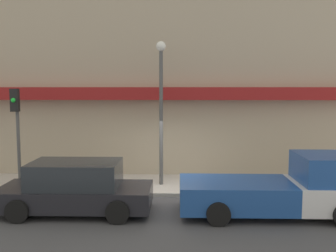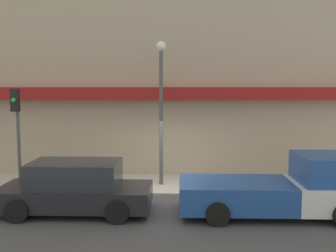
{
  "view_description": "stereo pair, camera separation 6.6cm",
  "coord_description": "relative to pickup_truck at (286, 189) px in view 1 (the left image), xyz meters",
  "views": [
    {
      "loc": [
        0.4,
        -12.44,
        3.7
      ],
      "look_at": [
        0.03,
        1.13,
        2.32
      ],
      "focal_mm": 40.0,
      "sensor_mm": 36.0,
      "label": 1
    },
    {
      "loc": [
        0.46,
        -12.44,
        3.7
      ],
      "look_at": [
        0.03,
        1.13,
        2.32
      ],
      "focal_mm": 40.0,
      "sensor_mm": 36.0,
      "label": 2
    }
  ],
  "objects": [
    {
      "name": "ground_plane",
      "position": [
        -3.56,
        1.67,
        -0.78
      ],
      "size": [
        80.0,
        80.0,
        0.0
      ],
      "primitive_type": "plane",
      "color": "#424244"
    },
    {
      "name": "parked_car",
      "position": [
        -6.19,
        0.0,
        -0.04
      ],
      "size": [
        4.47,
        2.01,
        1.54
      ],
      "rotation": [
        0.0,
        0.0,
        -0.03
      ],
      "color": "black",
      "rests_on": "ground"
    },
    {
      "name": "street_lamp",
      "position": [
        -3.79,
        2.89,
        2.66
      ],
      "size": [
        0.36,
        0.36,
        5.26
      ],
      "color": "#4C4C4C",
      "rests_on": "sidewalk"
    },
    {
      "name": "building",
      "position": [
        -3.58,
        5.99,
        4.22
      ],
      "size": [
        19.8,
        3.8,
        10.9
      ],
      "color": "tan",
      "rests_on": "ground"
    },
    {
      "name": "pickup_truck",
      "position": [
        0.0,
        0.0,
        0.0
      ],
      "size": [
        5.43,
        2.18,
        1.79
      ],
      "rotation": [
        0.0,
        0.0,
        -0.01
      ],
      "color": "silver",
      "rests_on": "ground"
    },
    {
      "name": "traffic_light",
      "position": [
        -8.88,
        2.24,
        1.8
      ],
      "size": [
        0.28,
        0.42,
        3.56
      ],
      "color": "#4C4C4C",
      "rests_on": "sidewalk"
    },
    {
      "name": "sidewalk",
      "position": [
        -3.56,
        3.09,
        -0.72
      ],
      "size": [
        36.0,
        2.84,
        0.12
      ],
      "color": "#B7B2A8",
      "rests_on": "ground"
    },
    {
      "name": "fire_hydrant",
      "position": [
        -5.33,
        2.06,
        -0.3
      ],
      "size": [
        0.2,
        0.2,
        0.71
      ],
      "color": "yellow",
      "rests_on": "sidewalk"
    }
  ]
}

